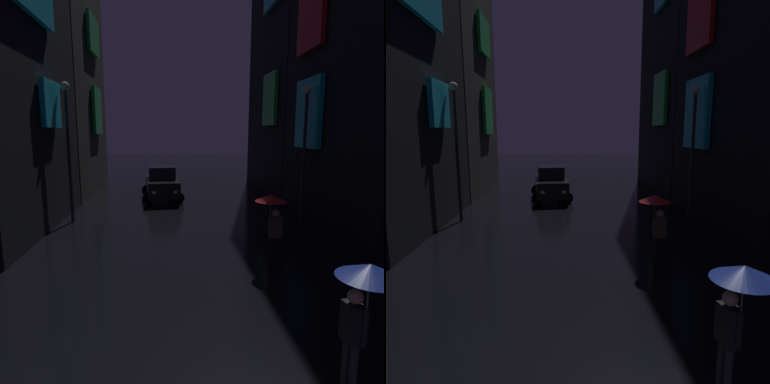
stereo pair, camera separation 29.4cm
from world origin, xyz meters
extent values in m
cube|color=#19D8F2|center=(-5.35, 13.54, 4.92)|extent=(0.20, 1.86, 1.78)
cube|color=#33302D|center=(-7.50, 22.24, 9.63)|extent=(4.00, 8.48, 19.26)
cube|color=#26E54C|center=(-5.35, 22.64, 5.18)|extent=(0.20, 2.17, 2.94)
cube|color=#26E54C|center=(-5.35, 22.48, 9.75)|extent=(0.20, 2.80, 2.26)
cube|color=black|center=(7.50, 13.44, 6.63)|extent=(4.00, 8.88, 13.27)
cube|color=#19D8F2|center=(5.35, 14.51, 4.66)|extent=(0.20, 2.48, 3.01)
cube|color=red|center=(5.35, 14.79, 8.70)|extent=(0.20, 2.54, 2.75)
cube|color=black|center=(7.50, 22.14, 11.55)|extent=(4.00, 8.28, 23.10)
cube|color=#26E54C|center=(5.35, 20.34, 5.77)|extent=(0.20, 2.37, 3.08)
cylinder|color=black|center=(2.32, 8.92, 0.42)|extent=(0.12, 0.12, 0.85)
cylinder|color=black|center=(2.14, 8.92, 0.42)|extent=(0.12, 0.12, 0.85)
cube|color=brown|center=(2.23, 8.92, 1.15)|extent=(0.34, 0.22, 0.60)
sphere|color=tan|center=(2.23, 8.92, 1.56)|extent=(0.22, 0.22, 0.22)
cylinder|color=brown|center=(2.05, 8.87, 1.20)|extent=(0.09, 0.09, 0.50)
cylinder|color=slate|center=(2.05, 8.87, 1.53)|extent=(0.02, 0.02, 0.77)
cone|color=red|center=(2.05, 8.87, 2.02)|extent=(0.90, 0.90, 0.20)
cylinder|color=#2D2D38|center=(1.76, 3.98, 0.42)|extent=(0.12, 0.12, 0.85)
cylinder|color=#2D2D38|center=(1.79, 3.81, 0.42)|extent=(0.12, 0.12, 0.85)
cube|color=black|center=(1.77, 3.89, 1.15)|extent=(0.26, 0.36, 0.60)
sphere|color=beige|center=(1.77, 3.89, 1.56)|extent=(0.22, 0.22, 0.22)
cylinder|color=black|center=(1.85, 3.72, 1.20)|extent=(0.09, 0.09, 0.50)
cylinder|color=slate|center=(1.85, 3.72, 1.53)|extent=(0.02, 0.02, 0.77)
cone|color=#263FB2|center=(1.85, 3.72, 2.02)|extent=(0.90, 0.90, 0.20)
cube|color=black|center=(-1.21, 19.09, 0.77)|extent=(2.07, 4.24, 0.90)
cube|color=black|center=(-1.21, 19.09, 1.57)|extent=(1.61, 1.97, 0.70)
cylinder|color=black|center=(-0.28, 17.83, 0.32)|extent=(0.66, 0.28, 0.64)
cylinder|color=black|center=(-1.89, 17.69, 0.32)|extent=(0.66, 0.28, 0.64)
cylinder|color=black|center=(-0.52, 20.49, 0.32)|extent=(0.66, 0.28, 0.64)
cylinder|color=black|center=(-2.13, 20.34, 0.32)|extent=(0.66, 0.28, 0.64)
cube|color=white|center=(-0.47, 17.08, 0.77)|extent=(0.20, 0.08, 0.14)
cube|color=white|center=(-1.57, 16.98, 0.77)|extent=(0.20, 0.08, 0.14)
cylinder|color=#2D2D33|center=(5.00, 13.89, 2.71)|extent=(0.14, 0.14, 5.41)
sphere|color=#F9EFCC|center=(5.00, 13.89, 5.59)|extent=(0.36, 0.36, 0.36)
cylinder|color=#2D2D33|center=(-5.00, 14.32, 2.76)|extent=(0.14, 0.14, 5.52)
sphere|color=#F9EFCC|center=(-5.00, 14.32, 5.70)|extent=(0.36, 0.36, 0.36)
camera|label=1|loc=(-0.89, -0.47, 3.89)|focal=32.00mm
camera|label=2|loc=(-0.60, -0.48, 3.89)|focal=32.00mm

